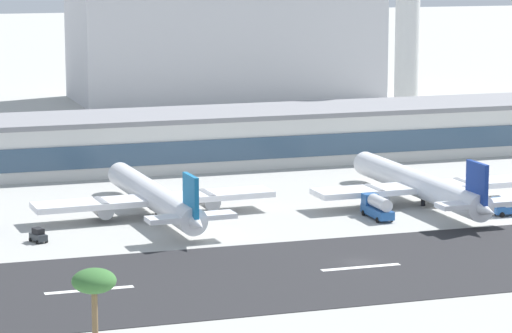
{
  "coord_description": "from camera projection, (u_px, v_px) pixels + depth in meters",
  "views": [
    {
      "loc": [
        -68.68,
        -163.94,
        45.34
      ],
      "look_at": [
        -3.69,
        37.0,
        8.13
      ],
      "focal_mm": 88.12,
      "sensor_mm": 36.0,
      "label": 1
    }
  ],
  "objects": [
    {
      "name": "ground_plane",
      "position": [
        358.0,
        262.0,
        182.3
      ],
      "size": [
        1400.0,
        1400.0,
        0.0
      ],
      "primitive_type": "plane",
      "color": "#A8A8A3"
    },
    {
      "name": "runway_strip",
      "position": [
        367.0,
        267.0,
        179.41
      ],
      "size": [
        800.0,
        36.21,
        0.08
      ],
      "primitive_type": "cube",
      "color": "#262628",
      "rests_on": "ground_plane"
    },
    {
      "name": "runway_centreline_dash_3",
      "position": [
        89.0,
        290.0,
        167.27
      ],
      "size": [
        12.0,
        1.2,
        0.01
      ],
      "primitive_type": "cube",
      "color": "white",
      "rests_on": "runway_strip"
    },
    {
      "name": "runway_centreline_dash_4",
      "position": [
        361.0,
        267.0,
        179.13
      ],
      "size": [
        12.0,
        1.2,
        0.01
      ],
      "primitive_type": "cube",
      "color": "white",
      "rests_on": "runway_strip"
    },
    {
      "name": "terminal_building",
      "position": [
        202.0,
        138.0,
        263.47
      ],
      "size": [
        171.31,
        22.26,
        11.11
      ],
      "color": "silver",
      "rests_on": "ground_plane"
    },
    {
      "name": "control_tower",
      "position": [
        408.0,
        8.0,
        302.34
      ],
      "size": [
        13.24,
        13.24,
        47.84
      ],
      "color": "silver",
      "rests_on": "ground_plane"
    },
    {
      "name": "distant_hotel_block",
      "position": [
        225.0,
        30.0,
        376.39
      ],
      "size": [
        90.23,
        37.83,
        40.62
      ],
      "primitive_type": "cube",
      "color": "#BCBCC1",
      "rests_on": "ground_plane"
    },
    {
      "name": "airliner_blue_tail_gate_1",
      "position": [
        157.0,
        198.0,
        211.39
      ],
      "size": [
        41.78,
        50.56,
        10.55
      ],
      "rotation": [
        0.0,
        0.0,
        1.63
      ],
      "color": "silver",
      "rests_on": "ground_plane"
    },
    {
      "name": "airliner_navy_tail_gate_2",
      "position": [
        423.0,
        186.0,
        221.54
      ],
      "size": [
        39.66,
        52.1,
        10.87
      ],
      "rotation": [
        0.0,
        0.0,
        1.6
      ],
      "color": "white",
      "rests_on": "ground_plane"
    },
    {
      "name": "service_baggage_tug_0",
      "position": [
        38.0,
        235.0,
        194.52
      ],
      "size": [
        2.74,
        3.55,
        2.2
      ],
      "rotation": [
        0.0,
        0.0,
        5.06
      ],
      "color": "#2D3338",
      "rests_on": "ground_plane"
    },
    {
      "name": "service_fuel_truck_1",
      "position": [
        377.0,
        207.0,
        211.18
      ],
      "size": [
        2.94,
        8.52,
        3.95
      ],
      "rotation": [
        0.0,
        0.0,
        1.58
      ],
      "color": "#23569E",
      "rests_on": "ground_plane"
    },
    {
      "name": "service_box_truck_2",
      "position": [
        510.0,
        205.0,
        213.79
      ],
      "size": [
        6.0,
        2.69,
        3.25
      ],
      "rotation": [
        0.0,
        0.0,
        3.14
      ],
      "color": "#23569E",
      "rests_on": "ground_plane"
    },
    {
      "name": "palm_tree_0",
      "position": [
        94.0,
        286.0,
        125.72
      ],
      "size": [
        4.51,
        4.51,
        13.49
      ],
      "color": "brown",
      "rests_on": "ground_plane"
    }
  ]
}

